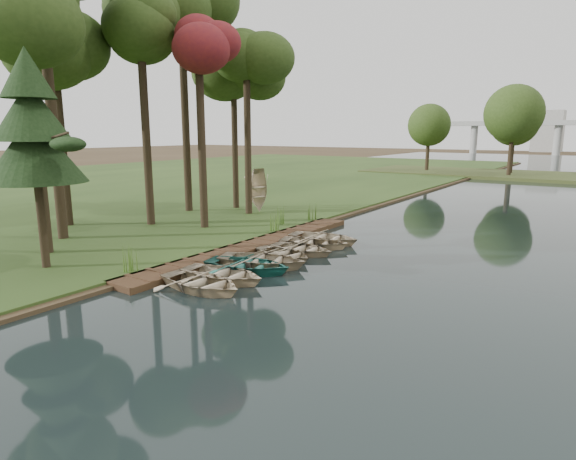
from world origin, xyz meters
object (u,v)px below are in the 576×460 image
Objects in this scene: boardwalk at (254,246)px; rowboat_2 at (248,263)px; rowboat_1 at (222,272)px; pine_tree at (32,130)px; rowboat_0 at (201,280)px; stored_rowboat at (259,207)px.

rowboat_2 is (2.35, -3.42, 0.28)m from boardwalk.
boardwalk is 5.50m from rowboat_1.
boardwalk is at bearing 22.32° from rowboat_2.
boardwalk is at bearing 61.77° from pine_tree.
stored_rowboat is (-8.12, 13.94, 0.19)m from rowboat_0.
rowboat_0 reaches higher than boardwalk.
rowboat_2 reaches higher than rowboat_0.
stored_rowboat is 16.76m from pine_tree.
rowboat_0 is 8.86m from pine_tree.
stored_rowboat reaches higher than rowboat_1.
rowboat_1 is at bearing 6.58° from rowboat_0.
rowboat_1 reaches higher than boardwalk.
rowboat_2 is 9.79m from pine_tree.
rowboat_1 is 9.15m from pine_tree.
rowboat_0 is at bearing 16.05° from pine_tree.
boardwalk is at bearing 24.67° from rowboat_0.
rowboat_2 is (-0.07, 2.76, 0.01)m from rowboat_0.
rowboat_2 reaches higher than boardwalk.
rowboat_0 is 1.19× the size of stored_rowboat.
pine_tree reaches higher than rowboat_1.
stored_rowboat reaches higher than rowboat_2.
rowboat_0 is at bearing 177.39° from rowboat_1.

